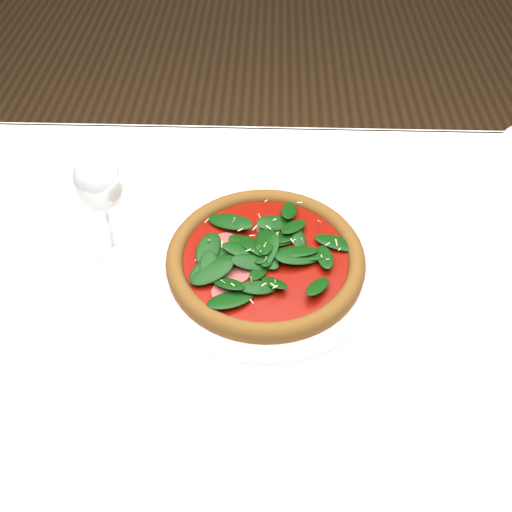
{
  "coord_description": "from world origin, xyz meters",
  "views": [
    {
      "loc": [
        0.02,
        -0.56,
        1.41
      ],
      "look_at": [
        0.0,
        0.03,
        0.77
      ],
      "focal_mm": 40.0,
      "sensor_mm": 36.0,
      "label": 1
    }
  ],
  "objects": [
    {
      "name": "pizza",
      "position": [
        0.02,
        0.03,
        0.78
      ],
      "size": [
        0.33,
        0.33,
        0.04
      ],
      "rotation": [
        0.0,
        0.0,
        -0.12
      ],
      "color": "brown",
      "rests_on": "plate"
    },
    {
      "name": "dining_table",
      "position": [
        0.0,
        0.0,
        0.65
      ],
      "size": [
        1.21,
        0.81,
        0.75
      ],
      "color": "silver",
      "rests_on": "ground"
    },
    {
      "name": "wine_glass",
      "position": [
        -0.22,
        0.06,
        0.88
      ],
      "size": [
        0.07,
        0.07,
        0.18
      ],
      "color": "silver",
      "rests_on": "dining_table"
    },
    {
      "name": "plate",
      "position": [
        0.02,
        0.03,
        0.76
      ],
      "size": [
        0.35,
        0.35,
        0.01
      ],
      "color": "white",
      "rests_on": "dining_table"
    },
    {
      "name": "ground",
      "position": [
        0.0,
        0.0,
        0.0
      ],
      "size": [
        6.0,
        6.0,
        0.0
      ],
      "primitive_type": "plane",
      "color": "brown",
      "rests_on": "ground"
    }
  ]
}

